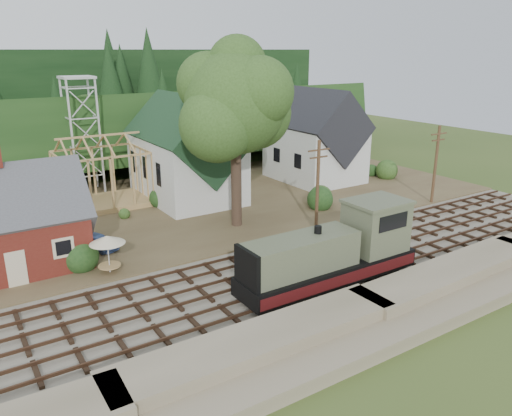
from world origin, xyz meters
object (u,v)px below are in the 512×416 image
locomotive (335,253)px  car_blue (97,241)px  car_red (320,172)px  patio_set (107,241)px

locomotive → car_blue: size_ratio=3.50×
locomotive → car_red: bearing=52.1°
car_red → car_blue: bearing=117.4°
car_blue → car_red: size_ratio=0.83×
car_blue → car_red: 30.46m
patio_set → locomotive: bearing=-37.4°
car_red → patio_set: (-29.72, -13.21, 1.66)m
locomotive → patio_set: size_ratio=4.80×
locomotive → car_blue: 18.26m
car_red → patio_set: bearing=125.0°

